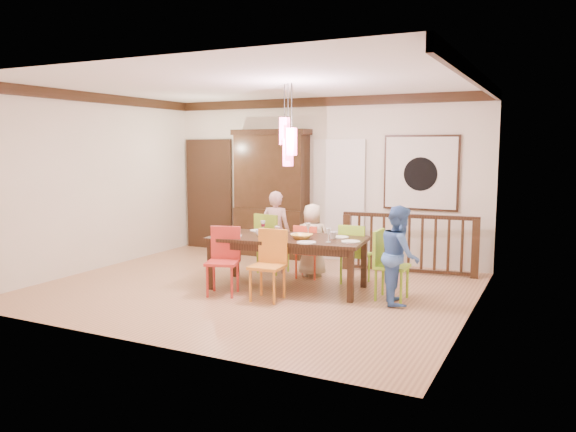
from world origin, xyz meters
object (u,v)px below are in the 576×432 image
at_px(chair_far_left, 273,239).
at_px(balustrade, 409,243).
at_px(person_far_left, 276,232).
at_px(person_far_mid, 312,240).
at_px(person_end_right, 399,255).
at_px(china_hutch, 271,193).
at_px(chair_end_right, 392,260).
at_px(dining_table, 288,242).

xyz_separation_m(chair_far_left, balustrade, (1.99, 0.91, -0.06)).
bearing_deg(person_far_left, person_far_mid, 172.14).
xyz_separation_m(person_far_left, person_end_right, (2.28, -0.92, -0.02)).
relative_size(china_hutch, balustrade, 1.08).
height_order(chair_end_right, person_far_left, person_far_left).
height_order(balustrade, person_far_left, person_far_left).
bearing_deg(person_far_mid, china_hutch, -66.73).
distance_m(china_hutch, person_far_mid, 1.91).
relative_size(china_hutch, person_end_right, 1.83).
height_order(dining_table, person_end_right, person_end_right).
bearing_deg(person_end_right, chair_end_right, 23.85).
relative_size(chair_end_right, person_far_mid, 0.81).
distance_m(chair_end_right, balustrade, 1.67).
height_order(chair_end_right, person_end_right, person_end_right).
height_order(chair_far_left, balustrade, chair_far_left).
distance_m(chair_far_left, balustrade, 2.19).
bearing_deg(person_end_right, balustrade, -11.42).
bearing_deg(person_far_mid, balustrade, -172.30).
height_order(person_far_left, person_end_right, person_far_left).
xyz_separation_m(person_far_mid, person_end_right, (1.64, -0.93, 0.07)).
bearing_deg(person_far_mid, person_end_right, 125.25).
relative_size(dining_table, china_hutch, 0.98).
height_order(chair_far_left, person_far_left, person_far_left).
height_order(dining_table, china_hutch, china_hutch).
xyz_separation_m(dining_table, chair_end_right, (1.51, 0.07, -0.14)).
xyz_separation_m(chair_end_right, china_hutch, (-2.87, 2.00, 0.64)).
relative_size(dining_table, person_end_right, 1.79).
height_order(dining_table, person_far_left, person_far_left).
relative_size(chair_end_right, china_hutch, 0.40).
xyz_separation_m(dining_table, china_hutch, (-1.36, 2.07, 0.51)).
bearing_deg(dining_table, person_end_right, -8.57).
bearing_deg(balustrade, china_hutch, 165.56).
relative_size(chair_end_right, balustrade, 0.43).
bearing_deg(chair_end_right, dining_table, 92.09).
xyz_separation_m(chair_end_right, person_far_left, (-2.15, 0.79, 0.13)).
distance_m(person_far_mid, person_end_right, 1.89).
bearing_deg(person_far_left, dining_table, 118.54).
bearing_deg(person_end_right, person_far_mid, 38.94).
distance_m(balustrade, person_end_right, 1.82).
bearing_deg(person_far_left, china_hutch, -67.52).
relative_size(person_far_left, person_end_right, 1.03).
height_order(chair_end_right, china_hutch, china_hutch).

